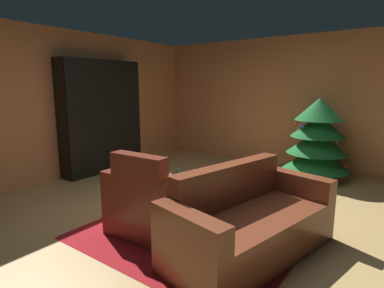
{
  "coord_description": "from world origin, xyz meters",
  "views": [
    {
      "loc": [
        2.03,
        -2.98,
        1.62
      ],
      "look_at": [
        -0.16,
        0.05,
        0.91
      ],
      "focal_mm": 29.14,
      "sensor_mm": 36.0,
      "label": 1
    }
  ],
  "objects_px": {
    "bookshelf_unit": "(106,119)",
    "coffee_table": "(192,194)",
    "book_stack_on_table": "(193,189)",
    "bottle_on_table": "(178,183)",
    "decorated_tree": "(317,139)",
    "armchair_red": "(156,205)",
    "couch_red": "(249,224)"
  },
  "relations": [
    {
      "from": "bottle_on_table",
      "to": "decorated_tree",
      "type": "distance_m",
      "value": 3.01
    },
    {
      "from": "coffee_table",
      "to": "bookshelf_unit",
      "type": "bearing_deg",
      "value": 159.49
    },
    {
      "from": "bookshelf_unit",
      "to": "decorated_tree",
      "type": "distance_m",
      "value": 3.85
    },
    {
      "from": "book_stack_on_table",
      "to": "bottle_on_table",
      "type": "height_order",
      "value": "bottle_on_table"
    },
    {
      "from": "bookshelf_unit",
      "to": "couch_red",
      "type": "height_order",
      "value": "bookshelf_unit"
    },
    {
      "from": "armchair_red",
      "to": "bottle_on_table",
      "type": "height_order",
      "value": "armchair_red"
    },
    {
      "from": "bookshelf_unit",
      "to": "decorated_tree",
      "type": "relative_size",
      "value": 1.46
    },
    {
      "from": "armchair_red",
      "to": "coffee_table",
      "type": "distance_m",
      "value": 0.46
    },
    {
      "from": "armchair_red",
      "to": "coffee_table",
      "type": "relative_size",
      "value": 1.61
    },
    {
      "from": "couch_red",
      "to": "decorated_tree",
      "type": "bearing_deg",
      "value": 92.68
    },
    {
      "from": "book_stack_on_table",
      "to": "bookshelf_unit",
      "type": "bearing_deg",
      "value": 159.23
    },
    {
      "from": "coffee_table",
      "to": "bottle_on_table",
      "type": "height_order",
      "value": "bottle_on_table"
    },
    {
      "from": "couch_red",
      "to": "coffee_table",
      "type": "relative_size",
      "value": 3.05
    },
    {
      "from": "book_stack_on_table",
      "to": "bottle_on_table",
      "type": "xyz_separation_m",
      "value": [
        -0.12,
        -0.12,
        0.08
      ]
    },
    {
      "from": "bookshelf_unit",
      "to": "armchair_red",
      "type": "distance_m",
      "value": 3.03
    },
    {
      "from": "couch_red",
      "to": "bottle_on_table",
      "type": "xyz_separation_m",
      "value": [
        -0.9,
        0.03,
        0.23
      ]
    },
    {
      "from": "book_stack_on_table",
      "to": "bottle_on_table",
      "type": "bearing_deg",
      "value": -135.07
    },
    {
      "from": "book_stack_on_table",
      "to": "decorated_tree",
      "type": "bearing_deg",
      "value": 76.95
    },
    {
      "from": "bottle_on_table",
      "to": "decorated_tree",
      "type": "xyz_separation_m",
      "value": [
        0.77,
        2.9,
        0.19
      ]
    },
    {
      "from": "armchair_red",
      "to": "book_stack_on_table",
      "type": "bearing_deg",
      "value": 62.36
    },
    {
      "from": "bookshelf_unit",
      "to": "decorated_tree",
      "type": "height_order",
      "value": "bookshelf_unit"
    },
    {
      "from": "bookshelf_unit",
      "to": "coffee_table",
      "type": "height_order",
      "value": "bookshelf_unit"
    },
    {
      "from": "decorated_tree",
      "to": "bottle_on_table",
      "type": "bearing_deg",
      "value": -104.8
    },
    {
      "from": "bookshelf_unit",
      "to": "bottle_on_table",
      "type": "xyz_separation_m",
      "value": [
        2.66,
        -1.18,
        -0.46
      ]
    },
    {
      "from": "armchair_red",
      "to": "coffee_table",
      "type": "height_order",
      "value": "armchair_red"
    },
    {
      "from": "armchair_red",
      "to": "book_stack_on_table",
      "type": "relative_size",
      "value": 4.92
    },
    {
      "from": "bookshelf_unit",
      "to": "book_stack_on_table",
      "type": "bearing_deg",
      "value": -20.77
    },
    {
      "from": "armchair_red",
      "to": "couch_red",
      "type": "height_order",
      "value": "armchair_red"
    },
    {
      "from": "armchair_red",
      "to": "bottle_on_table",
      "type": "bearing_deg",
      "value": 72.59
    },
    {
      "from": "book_stack_on_table",
      "to": "armchair_red",
      "type": "bearing_deg",
      "value": -117.64
    },
    {
      "from": "coffee_table",
      "to": "book_stack_on_table",
      "type": "height_order",
      "value": "book_stack_on_table"
    },
    {
      "from": "couch_red",
      "to": "book_stack_on_table",
      "type": "bearing_deg",
      "value": 168.85
    }
  ]
}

